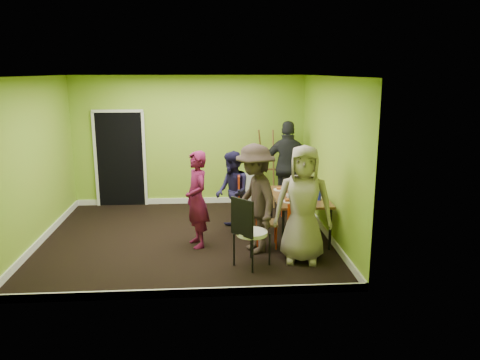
{
  "coord_description": "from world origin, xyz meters",
  "views": [
    {
      "loc": [
        0.38,
        -7.87,
        2.88
      ],
      "look_at": [
        0.94,
        0.0,
        1.04
      ],
      "focal_mm": 35.0,
      "sensor_mm": 36.0,
      "label": 1
    }
  ],
  "objects_px": {
    "chair_left_near": "(262,218)",
    "blue_bottle": "(319,195)",
    "chair_back_end": "(291,182)",
    "thermos": "(298,190)",
    "chair_left_far": "(246,200)",
    "dining_table": "(299,199)",
    "orange_bottle": "(295,192)",
    "person_front_end": "(303,204)",
    "person_back_end": "(288,167)",
    "person_left_far": "(232,192)",
    "chair_front_end": "(299,226)",
    "person_left_near": "(255,199)",
    "person_standing": "(197,199)",
    "easel": "(272,168)",
    "chair_bentwood": "(248,229)"
  },
  "relations": [
    {
      "from": "chair_left_near",
      "to": "blue_bottle",
      "type": "relative_size",
      "value": 4.68
    },
    {
      "from": "chair_back_end",
      "to": "thermos",
      "type": "xyz_separation_m",
      "value": [
        -0.14,
        -1.43,
        0.2
      ]
    },
    {
      "from": "chair_left_far",
      "to": "thermos",
      "type": "height_order",
      "value": "chair_left_far"
    },
    {
      "from": "dining_table",
      "to": "orange_bottle",
      "type": "height_order",
      "value": "orange_bottle"
    },
    {
      "from": "chair_left_far",
      "to": "person_front_end",
      "type": "bearing_deg",
      "value": 33.36
    },
    {
      "from": "chair_left_far",
      "to": "person_back_end",
      "type": "distance_m",
      "value": 1.66
    },
    {
      "from": "person_left_far",
      "to": "dining_table",
      "type": "bearing_deg",
      "value": 61.52
    },
    {
      "from": "dining_table",
      "to": "chair_left_near",
      "type": "distance_m",
      "value": 0.85
    },
    {
      "from": "chair_back_end",
      "to": "person_front_end",
      "type": "bearing_deg",
      "value": 98.78
    },
    {
      "from": "chair_left_far",
      "to": "chair_left_near",
      "type": "relative_size",
      "value": 1.23
    },
    {
      "from": "chair_left_near",
      "to": "chair_back_end",
      "type": "bearing_deg",
      "value": 160.39
    },
    {
      "from": "chair_front_end",
      "to": "person_back_end",
      "type": "relative_size",
      "value": 0.46
    },
    {
      "from": "chair_left_far",
      "to": "person_left_near",
      "type": "relative_size",
      "value": 0.61
    },
    {
      "from": "chair_left_far",
      "to": "thermos",
      "type": "bearing_deg",
      "value": 74.64
    },
    {
      "from": "blue_bottle",
      "to": "person_standing",
      "type": "relative_size",
      "value": 0.12
    },
    {
      "from": "person_left_far",
      "to": "chair_left_near",
      "type": "bearing_deg",
      "value": 18.36
    },
    {
      "from": "easel",
      "to": "person_left_near",
      "type": "height_order",
      "value": "person_left_near"
    },
    {
      "from": "dining_table",
      "to": "chair_left_near",
      "type": "relative_size",
      "value": 1.7
    },
    {
      "from": "chair_front_end",
      "to": "orange_bottle",
      "type": "distance_m",
      "value": 1.05
    },
    {
      "from": "dining_table",
      "to": "orange_bottle",
      "type": "relative_size",
      "value": 18.04
    },
    {
      "from": "chair_bentwood",
      "to": "blue_bottle",
      "type": "bearing_deg",
      "value": 84.98
    },
    {
      "from": "chair_front_end",
      "to": "easel",
      "type": "relative_size",
      "value": 0.52
    },
    {
      "from": "person_left_near",
      "to": "chair_left_far",
      "type": "bearing_deg",
      "value": 167.12
    },
    {
      "from": "chair_left_near",
      "to": "orange_bottle",
      "type": "distance_m",
      "value": 0.9
    },
    {
      "from": "chair_left_near",
      "to": "chair_bentwood",
      "type": "distance_m",
      "value": 0.9
    },
    {
      "from": "chair_left_far",
      "to": "easel",
      "type": "bearing_deg",
      "value": 161.81
    },
    {
      "from": "orange_bottle",
      "to": "person_front_end",
      "type": "bearing_deg",
      "value": -94.63
    },
    {
      "from": "dining_table",
      "to": "chair_front_end",
      "type": "height_order",
      "value": "chair_front_end"
    },
    {
      "from": "chair_back_end",
      "to": "person_back_end",
      "type": "relative_size",
      "value": 0.5
    },
    {
      "from": "orange_bottle",
      "to": "person_standing",
      "type": "distance_m",
      "value": 1.78
    },
    {
      "from": "person_left_far",
      "to": "person_left_near",
      "type": "xyz_separation_m",
      "value": [
        0.31,
        -0.99,
        0.14
      ]
    },
    {
      "from": "person_left_near",
      "to": "person_front_end",
      "type": "distance_m",
      "value": 0.82
    },
    {
      "from": "chair_bentwood",
      "to": "blue_bottle",
      "type": "relative_size",
      "value": 5.76
    },
    {
      "from": "dining_table",
      "to": "chair_left_far",
      "type": "bearing_deg",
      "value": 162.62
    },
    {
      "from": "chair_left_far",
      "to": "person_left_far",
      "type": "height_order",
      "value": "person_left_far"
    },
    {
      "from": "person_standing",
      "to": "person_back_end",
      "type": "relative_size",
      "value": 0.86
    },
    {
      "from": "chair_front_end",
      "to": "person_left_near",
      "type": "distance_m",
      "value": 0.82
    },
    {
      "from": "orange_bottle",
      "to": "person_left_far",
      "type": "relative_size",
      "value": 0.06
    },
    {
      "from": "thermos",
      "to": "blue_bottle",
      "type": "height_order",
      "value": "thermos"
    },
    {
      "from": "person_standing",
      "to": "easel",
      "type": "bearing_deg",
      "value": 126.89
    },
    {
      "from": "chair_left_near",
      "to": "chair_bentwood",
      "type": "xyz_separation_m",
      "value": [
        -0.31,
        -0.84,
        0.11
      ]
    },
    {
      "from": "thermos",
      "to": "person_back_end",
      "type": "bearing_deg",
      "value": 86.53
    },
    {
      "from": "chair_left_near",
      "to": "blue_bottle",
      "type": "xyz_separation_m",
      "value": [
        0.98,
        0.12,
        0.35
      ]
    },
    {
      "from": "chair_left_near",
      "to": "person_left_far",
      "type": "bearing_deg",
      "value": -145.47
    },
    {
      "from": "thermos",
      "to": "person_back_end",
      "type": "relative_size",
      "value": 0.12
    },
    {
      "from": "thermos",
      "to": "person_left_near",
      "type": "distance_m",
      "value": 1.02
    },
    {
      "from": "person_left_near",
      "to": "orange_bottle",
      "type": "bearing_deg",
      "value": 116.33
    },
    {
      "from": "person_standing",
      "to": "person_left_near",
      "type": "relative_size",
      "value": 0.91
    },
    {
      "from": "dining_table",
      "to": "chair_bentwood",
      "type": "bearing_deg",
      "value": -128.3
    },
    {
      "from": "orange_bottle",
      "to": "chair_left_near",
      "type": "bearing_deg",
      "value": -139.45
    }
  ]
}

